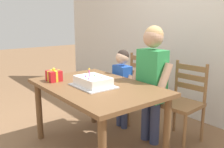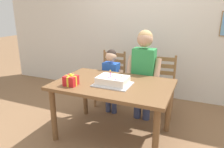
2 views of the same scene
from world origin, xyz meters
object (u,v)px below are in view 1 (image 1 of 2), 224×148
at_px(child_older, 152,74).
at_px(child_younger, 122,81).
at_px(birthday_cake, 93,82).
at_px(chair_left, 132,87).
at_px(dining_table, 96,94).
at_px(gift_box_red_large, 54,76).
at_px(chair_right, 182,102).

relative_size(child_older, child_younger, 1.30).
distance_m(birthday_cake, child_younger, 0.73).
bearing_deg(child_younger, chair_left, 114.41).
height_order(child_older, child_younger, child_older).
xyz_separation_m(dining_table, birthday_cake, (0.02, -0.05, 0.14)).
height_order(birthday_cake, child_older, child_older).
relative_size(gift_box_red_large, chair_right, 0.17).
bearing_deg(gift_box_red_large, chair_right, 53.94).
height_order(dining_table, child_older, child_older).
height_order(gift_box_red_large, child_older, child_older).
bearing_deg(birthday_cake, dining_table, 110.44).
height_order(birthday_cake, chair_right, birthday_cake).
relative_size(chair_right, child_younger, 0.89).
bearing_deg(child_younger, birthday_cake, -64.76).
distance_m(dining_table, child_older, 0.66).
distance_m(gift_box_red_large, child_older, 1.08).
xyz_separation_m(dining_table, chair_left, (-0.43, 0.91, -0.17)).
bearing_deg(birthday_cake, child_younger, 115.24).
height_order(birthday_cake, child_younger, child_younger).
bearing_deg(gift_box_red_large, child_younger, 80.34).
distance_m(gift_box_red_large, chair_left, 1.22).
bearing_deg(child_older, dining_table, -110.76).
bearing_deg(chair_left, child_older, -25.70).
bearing_deg(birthday_cake, gift_box_red_large, -154.49).
relative_size(dining_table, chair_right, 1.56).
bearing_deg(chair_left, child_younger, -65.59).
bearing_deg(birthday_cake, chair_left, 114.97).
xyz_separation_m(dining_table, chair_right, (0.42, 0.91, -0.17)).
xyz_separation_m(dining_table, gift_box_red_large, (-0.43, -0.27, 0.15)).
bearing_deg(dining_table, chair_right, 64.92).
relative_size(dining_table, child_older, 1.07).
bearing_deg(child_younger, child_older, -0.08).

